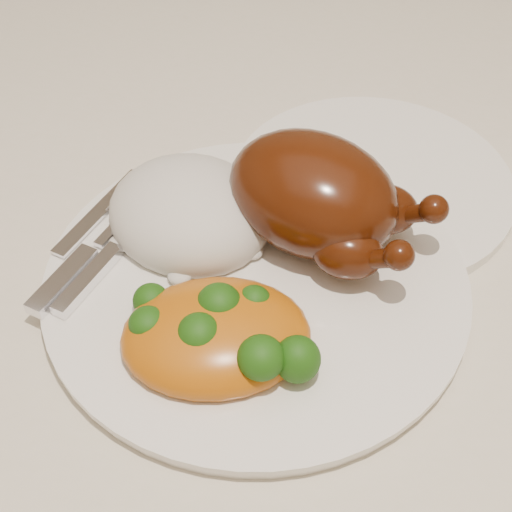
% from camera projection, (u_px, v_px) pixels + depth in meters
% --- Properties ---
extents(dining_table, '(1.60, 0.90, 0.76)m').
position_uv_depth(dining_table, '(156.00, 306.00, 0.65)').
color(dining_table, brown).
rests_on(dining_table, floor).
extents(tablecloth, '(1.73, 1.03, 0.18)m').
position_uv_depth(tablecloth, '(147.00, 251.00, 0.60)').
color(tablecloth, beige).
rests_on(tablecloth, dining_table).
extents(dinner_plate, '(0.32, 0.32, 0.01)m').
position_uv_depth(dinner_plate, '(256.00, 280.00, 0.53)').
color(dinner_plate, white).
rests_on(dinner_plate, tablecloth).
extents(side_plate, '(0.28, 0.28, 0.01)m').
position_uv_depth(side_plate, '(372.00, 182.00, 0.61)').
color(side_plate, white).
rests_on(side_plate, tablecloth).
extents(roast_chicken, '(0.18, 0.15, 0.09)m').
position_uv_depth(roast_chicken, '(317.00, 196.00, 0.52)').
color(roast_chicken, '#451A07').
rests_on(roast_chicken, dinner_plate).
extents(rice_mound, '(0.17, 0.16, 0.07)m').
position_uv_depth(rice_mound, '(190.00, 214.00, 0.55)').
color(rice_mound, silver).
rests_on(rice_mound, dinner_plate).
extents(mac_and_cheese, '(0.15, 0.13, 0.05)m').
position_uv_depth(mac_and_cheese, '(223.00, 334.00, 0.47)').
color(mac_and_cheese, '#C8640C').
rests_on(mac_and_cheese, dinner_plate).
extents(cutlery, '(0.05, 0.16, 0.01)m').
position_uv_depth(cutlery, '(87.00, 257.00, 0.53)').
color(cutlery, silver).
rests_on(cutlery, dinner_plate).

